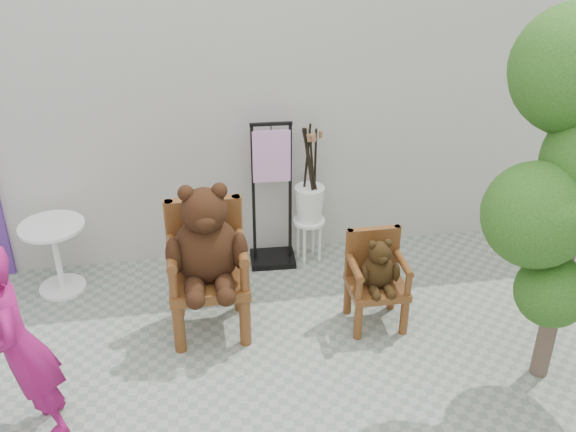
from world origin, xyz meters
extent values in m
cube|color=#B8B4AC|center=(0.00, 3.10, 1.50)|extent=(9.00, 1.00, 3.00)
cylinder|color=#512B11|center=(-0.80, 1.09, 0.23)|extent=(0.10, 0.10, 0.46)
cylinder|color=#512B11|center=(-0.80, 1.59, 0.23)|extent=(0.10, 0.10, 0.46)
cylinder|color=#512B11|center=(-0.25, 1.09, 0.23)|extent=(0.10, 0.10, 0.46)
cylinder|color=#512B11|center=(-0.25, 1.59, 0.23)|extent=(0.10, 0.10, 0.46)
cube|color=#512B11|center=(-0.52, 1.34, 0.51)|extent=(0.66, 0.61, 0.09)
cube|color=#512B11|center=(-0.52, 1.60, 0.86)|extent=(0.63, 0.09, 0.61)
cylinder|color=#512B11|center=(-0.81, 1.60, 0.86)|extent=(0.09, 0.09, 0.61)
cylinder|color=#512B11|center=(-0.81, 1.09, 0.69)|extent=(0.08, 0.08, 0.28)
cylinder|color=#512B11|center=(-0.81, 1.34, 0.83)|extent=(0.09, 0.58, 0.09)
cylinder|color=#512B11|center=(-0.23, 1.60, 0.86)|extent=(0.09, 0.09, 0.61)
cylinder|color=#512B11|center=(-0.23, 1.09, 0.69)|extent=(0.08, 0.08, 0.28)
cylinder|color=#512B11|center=(-0.23, 1.34, 0.83)|extent=(0.09, 0.58, 0.09)
ellipsoid|color=black|center=(-0.52, 1.37, 0.79)|extent=(0.57, 0.48, 0.60)
sphere|color=black|center=(-0.52, 1.34, 1.19)|extent=(0.38, 0.38, 0.38)
ellipsoid|color=black|center=(-0.52, 1.19, 1.16)|extent=(0.17, 0.14, 0.14)
sphere|color=black|center=(-0.65, 1.35, 1.35)|extent=(0.13, 0.13, 0.13)
sphere|color=black|center=(-0.39, 1.35, 1.35)|extent=(0.13, 0.13, 0.13)
ellipsoid|color=black|center=(-0.79, 1.25, 0.84)|extent=(0.13, 0.19, 0.34)
ellipsoid|color=black|center=(-0.65, 1.11, 0.60)|extent=(0.17, 0.33, 0.17)
sphere|color=black|center=(-0.65, 0.98, 0.58)|extent=(0.16, 0.16, 0.16)
ellipsoid|color=black|center=(-0.25, 1.25, 0.84)|extent=(0.13, 0.19, 0.34)
ellipsoid|color=black|center=(-0.40, 1.11, 0.60)|extent=(0.17, 0.33, 0.17)
sphere|color=black|center=(-0.40, 0.98, 0.58)|extent=(0.16, 0.16, 0.16)
cylinder|color=#512B11|center=(0.72, 1.01, 0.17)|extent=(0.07, 0.07, 0.35)
cylinder|color=#512B11|center=(0.72, 1.38, 0.17)|extent=(0.07, 0.07, 0.35)
cylinder|color=#512B11|center=(1.13, 1.01, 0.17)|extent=(0.07, 0.07, 0.35)
cylinder|color=#512B11|center=(1.13, 1.38, 0.17)|extent=(0.07, 0.07, 0.35)
cube|color=#512B11|center=(0.92, 1.19, 0.38)|extent=(0.49, 0.45, 0.07)
cube|color=#512B11|center=(0.92, 1.38, 0.64)|extent=(0.47, 0.07, 0.45)
cylinder|color=#512B11|center=(0.71, 1.38, 0.64)|extent=(0.07, 0.07, 0.45)
cylinder|color=#512B11|center=(0.71, 1.01, 0.51)|extent=(0.06, 0.06, 0.21)
cylinder|color=#512B11|center=(0.71, 1.19, 0.62)|extent=(0.07, 0.43, 0.07)
cylinder|color=#512B11|center=(1.14, 1.38, 0.64)|extent=(0.07, 0.07, 0.45)
cylinder|color=#512B11|center=(1.14, 1.01, 0.51)|extent=(0.06, 0.06, 0.21)
cylinder|color=#512B11|center=(1.14, 1.19, 0.62)|extent=(0.07, 0.43, 0.07)
ellipsoid|color=black|center=(0.92, 1.20, 0.54)|extent=(0.29, 0.25, 0.31)
sphere|color=black|center=(0.92, 1.18, 0.74)|extent=(0.20, 0.20, 0.20)
ellipsoid|color=black|center=(0.92, 1.10, 0.73)|extent=(0.09, 0.07, 0.07)
sphere|color=black|center=(0.85, 1.19, 0.82)|extent=(0.07, 0.07, 0.07)
sphere|color=black|center=(0.99, 1.19, 0.82)|extent=(0.07, 0.07, 0.07)
ellipsoid|color=black|center=(0.78, 1.13, 0.56)|extent=(0.07, 0.10, 0.18)
ellipsoid|color=black|center=(0.86, 1.06, 0.44)|extent=(0.09, 0.17, 0.09)
sphere|color=black|center=(0.86, 0.99, 0.43)|extent=(0.08, 0.08, 0.08)
ellipsoid|color=black|center=(1.06, 1.13, 0.56)|extent=(0.07, 0.10, 0.18)
ellipsoid|color=black|center=(0.99, 1.06, 0.44)|extent=(0.09, 0.17, 0.09)
sphere|color=black|center=(0.99, 0.99, 0.43)|extent=(0.08, 0.08, 0.08)
imported|color=#901158|center=(-1.84, 0.36, 0.78)|extent=(0.51, 0.65, 1.55)
cylinder|color=white|center=(-1.90, 2.20, 0.69)|extent=(0.60, 0.60, 0.03)
cylinder|color=white|center=(-1.90, 2.20, 0.35)|extent=(0.06, 0.06, 0.68)
cylinder|color=white|center=(-1.90, 2.20, 0.01)|extent=(0.44, 0.44, 0.03)
cube|color=black|center=(-0.01, 2.36, 0.75)|extent=(0.03, 0.03, 1.50)
cube|color=black|center=(0.35, 2.34, 0.75)|extent=(0.03, 0.03, 1.50)
cube|color=black|center=(0.17, 2.35, 1.50)|extent=(0.40, 0.05, 0.03)
cube|color=black|center=(0.17, 2.35, 0.03)|extent=(0.47, 0.37, 0.06)
cube|color=#DB96D3|center=(0.17, 2.34, 1.18)|extent=(0.36, 0.06, 0.52)
cylinder|color=black|center=(0.17, 2.35, 1.47)|extent=(0.01, 0.01, 0.08)
cylinder|color=white|center=(0.55, 2.35, 0.44)|extent=(0.32, 0.32, 0.03)
cylinder|color=white|center=(0.63, 2.43, 0.22)|extent=(0.03, 0.03, 0.44)
cylinder|color=white|center=(0.46, 2.43, 0.22)|extent=(0.03, 0.03, 0.44)
cylinder|color=white|center=(0.46, 2.27, 0.22)|extent=(0.03, 0.03, 0.44)
cylinder|color=white|center=(0.63, 2.27, 0.22)|extent=(0.03, 0.03, 0.44)
cylinder|color=black|center=(0.52, 2.39, 1.05)|extent=(0.10, 0.07, 0.80)
cylinder|color=#8A5E3E|center=(0.51, 2.42, 1.38)|extent=(0.04, 0.04, 0.07)
cylinder|color=black|center=(0.56, 2.30, 1.05)|extent=(0.10, 0.05, 0.80)
cylinder|color=#8A5E3E|center=(0.57, 2.27, 1.38)|extent=(0.04, 0.04, 0.07)
cylinder|color=black|center=(0.55, 2.30, 1.05)|extent=(0.19, 0.03, 0.79)
cylinder|color=#8A5E3E|center=(0.55, 2.24, 1.38)|extent=(0.05, 0.04, 0.08)
cylinder|color=black|center=(0.54, 2.30, 1.05)|extent=(0.12, 0.04, 0.80)
cylinder|color=#8A5E3E|center=(0.53, 2.27, 1.38)|extent=(0.04, 0.04, 0.07)
cylinder|color=black|center=(0.53, 2.30, 1.05)|extent=(0.14, 0.07, 0.80)
cylinder|color=#8A5E3E|center=(0.51, 2.26, 1.38)|extent=(0.05, 0.04, 0.08)
cylinder|color=black|center=(0.60, 2.34, 1.05)|extent=(0.05, 0.14, 0.80)
cylinder|color=#8A5E3E|center=(0.64, 2.33, 1.38)|extent=(0.04, 0.05, 0.08)
cylinder|color=#46352A|center=(2.06, 0.34, 1.23)|extent=(0.14, 0.14, 2.47)
sphere|color=#193E11|center=(1.55, 0.00, 1.68)|extent=(0.70, 0.70, 0.70)
sphere|color=#193E11|center=(1.70, -0.10, 1.15)|extent=(0.49, 0.49, 0.49)
camera|label=1|loc=(-0.64, -3.46, 3.74)|focal=42.00mm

